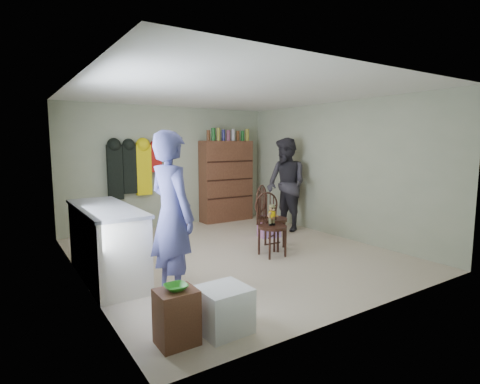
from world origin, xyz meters
TOP-DOWN VIEW (x-y plane):
  - ground_plane at (0.00, 0.00)m, footprint 5.00×5.00m
  - room_walls at (0.00, 0.53)m, footprint 5.00×5.00m
  - counter at (-1.95, 0.00)m, footprint 0.64×1.86m
  - stool at (-1.86, -2.02)m, footprint 0.34×0.29m
  - bowl at (-1.86, -2.02)m, footprint 0.20×0.20m
  - plastic_tub at (-1.40, -2.05)m, footprint 0.46×0.44m
  - chair_front at (0.44, -0.37)m, footprint 0.46×0.46m
  - chair_far at (0.65, -0.05)m, footprint 0.65×0.65m
  - striped_bag at (1.14, 0.56)m, footprint 0.42×0.36m
  - person_left at (-1.48, -1.06)m, footprint 0.55×0.75m
  - person_right at (1.77, 0.83)m, footprint 0.73×0.92m
  - dresser at (1.25, 2.30)m, footprint 1.20×0.39m
  - coat_rack at (-0.83, 2.38)m, footprint 1.42×0.12m

SIDE VIEW (x-z plane):
  - ground_plane at x=0.00m, z-range 0.00..0.00m
  - striped_bag at x=1.14m, z-range 0.00..0.39m
  - plastic_tub at x=-1.40m, z-range 0.00..0.42m
  - stool at x=-1.86m, z-range 0.00..0.49m
  - counter at x=-1.95m, z-range 0.00..0.94m
  - bowl at x=-1.86m, z-range 0.49..0.54m
  - chair_front at x=0.44m, z-range 0.06..1.04m
  - chair_far at x=0.65m, z-range 0.04..1.10m
  - dresser at x=1.25m, z-range -0.12..1.96m
  - person_right at x=1.77m, z-range 0.00..1.86m
  - person_left at x=-1.48m, z-range 0.00..1.88m
  - coat_rack at x=-0.83m, z-range 0.70..1.80m
  - room_walls at x=0.00m, z-range -0.92..4.08m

